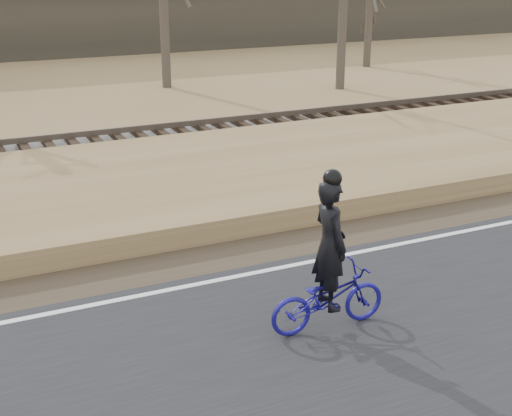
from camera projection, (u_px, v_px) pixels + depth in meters
name	position (u px, v px, depth m)	size (l,w,h in m)	color
ground	(71.00, 320.00, 10.56)	(120.00, 120.00, 0.00)	#99794E
road	(113.00, 410.00, 8.42)	(120.00, 6.00, 0.06)	black
edge_line	(68.00, 310.00, 10.71)	(120.00, 0.12, 0.01)	silver
shoulder	(56.00, 286.00, 11.58)	(120.00, 1.60, 0.04)	#473A2B
embankment	(27.00, 216.00, 14.07)	(120.00, 5.00, 0.44)	#99794E
ballast	(3.00, 167.00, 17.30)	(120.00, 3.00, 0.45)	slate
railroad	(2.00, 155.00, 17.20)	(120.00, 2.40, 0.29)	black
cyclist	(329.00, 278.00, 9.97)	(1.78, 0.69, 2.36)	navy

